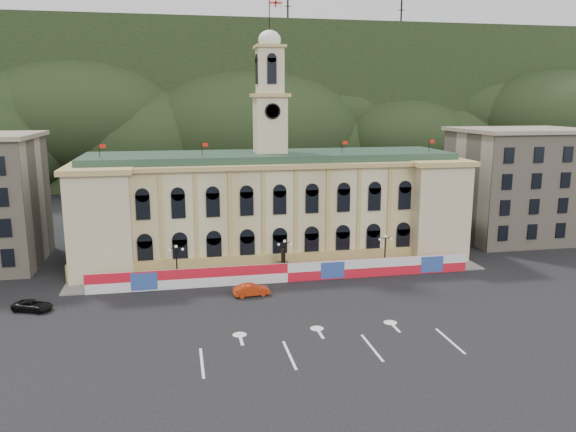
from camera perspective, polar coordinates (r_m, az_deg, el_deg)
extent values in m
plane|color=black|center=(59.42, 2.84, -11.15)|extent=(260.00, 260.00, 0.00)
cube|color=black|center=(183.62, -7.21, 11.18)|extent=(230.00, 70.00, 44.00)
cube|color=#595651|center=(170.34, 5.43, 13.89)|extent=(22.00, 8.00, 14.00)
cube|color=#595651|center=(164.78, -23.89, 11.66)|extent=(16.00, 7.00, 10.00)
cylinder|color=black|center=(173.56, -0.02, 20.53)|extent=(0.50, 0.50, 20.00)
cylinder|color=black|center=(183.57, 11.45, 19.82)|extent=(0.50, 0.50, 20.00)
cube|color=beige|center=(83.77, -1.78, 0.59)|extent=(55.00, 15.00, 14.00)
cube|color=tan|center=(77.66, -0.80, -4.69)|extent=(56.00, 0.80, 2.40)
cube|color=tan|center=(82.69, -1.81, 5.56)|extent=(56.20, 16.20, 0.60)
cube|color=#2A4635|center=(82.62, -1.82, 6.05)|extent=(53.00, 13.00, 1.20)
cube|color=beige|center=(82.29, -18.02, -0.18)|extent=(8.00, 17.00, 14.00)
cube|color=beige|center=(89.70, 13.30, 1.02)|extent=(8.00, 17.00, 14.00)
cube|color=beige|center=(82.31, -1.84, 9.23)|extent=(4.40, 4.40, 8.00)
cube|color=tan|center=(82.25, -1.86, 12.16)|extent=(5.20, 5.20, 0.50)
cube|color=beige|center=(82.35, -1.87, 14.46)|extent=(3.60, 3.60, 6.50)
cube|color=tan|center=(82.59, -1.89, 16.81)|extent=(4.20, 4.20, 0.40)
cylinder|color=black|center=(79.98, -1.57, 10.60)|extent=(2.20, 0.20, 2.20)
ellipsoid|color=white|center=(82.68, -1.89, 17.43)|extent=(3.20, 3.20, 2.72)
cylinder|color=black|center=(83.07, -1.91, 19.63)|extent=(0.12, 0.12, 5.00)
cube|color=white|center=(83.49, -1.26, 20.84)|extent=(1.80, 0.04, 1.20)
cube|color=red|center=(83.46, -1.26, 20.84)|extent=(1.80, 0.02, 0.22)
cube|color=red|center=(83.46, -1.26, 20.84)|extent=(0.22, 0.02, 1.20)
cube|color=tan|center=(102.32, 22.42, 2.86)|extent=(20.00, 16.00, 18.00)
cube|color=gray|center=(101.47, 22.82, 8.05)|extent=(21.00, 17.00, 0.60)
cube|color=red|center=(72.76, -0.04, -5.78)|extent=(50.00, 0.25, 2.50)
cube|color=#2F4B9F|center=(71.49, -14.41, -6.47)|extent=(3.20, 0.05, 2.20)
cube|color=#2F4B9F|center=(73.98, 4.56, -5.52)|extent=(3.20, 0.05, 2.20)
cube|color=#2F4B9F|center=(78.85, 14.43, -4.78)|extent=(3.20, 0.05, 2.20)
cube|color=slate|center=(75.68, -0.45, -6.01)|extent=(56.00, 5.50, 0.16)
cube|color=#595651|center=(75.67, -0.49, -5.37)|extent=(1.40, 1.40, 1.80)
cylinder|color=black|center=(75.20, -0.49, -4.13)|extent=(0.60, 0.60, 1.60)
sphere|color=black|center=(74.96, -0.49, -3.46)|extent=(0.44, 0.44, 0.44)
cylinder|color=black|center=(73.72, -11.16, -6.67)|extent=(0.44, 0.44, 0.30)
cylinder|color=black|center=(73.06, -11.23, -4.99)|extent=(0.18, 0.18, 4.80)
cube|color=black|center=(72.45, -11.30, -3.24)|extent=(1.60, 0.08, 0.08)
sphere|color=silver|center=(72.49, -11.93, -3.38)|extent=(0.36, 0.36, 0.36)
sphere|color=silver|center=(72.48, -10.67, -3.33)|extent=(0.36, 0.36, 0.36)
sphere|color=silver|center=(72.38, -11.31, -3.05)|extent=(0.40, 0.40, 0.40)
cylinder|color=black|center=(74.96, -0.34, -6.13)|extent=(0.44, 0.44, 0.30)
cylinder|color=black|center=(74.31, -0.35, -4.48)|extent=(0.18, 0.18, 4.80)
cube|color=black|center=(73.70, -0.35, -2.76)|extent=(1.60, 0.08, 0.08)
sphere|color=silver|center=(73.60, -0.96, -2.90)|extent=(0.36, 0.36, 0.36)
sphere|color=silver|center=(73.89, 0.26, -2.84)|extent=(0.36, 0.36, 0.36)
sphere|color=silver|center=(73.64, -0.35, -2.57)|extent=(0.40, 0.40, 0.40)
cylinder|color=black|center=(78.71, 9.76, -5.44)|extent=(0.44, 0.44, 0.30)
cylinder|color=black|center=(78.08, 9.81, -3.86)|extent=(0.18, 0.18, 4.80)
cube|color=black|center=(77.51, 9.87, -2.22)|extent=(1.60, 0.08, 0.08)
sphere|color=silver|center=(77.27, 9.31, -2.36)|extent=(0.36, 0.36, 0.36)
sphere|color=silver|center=(77.83, 10.42, -2.29)|extent=(0.36, 0.36, 0.36)
sphere|color=silver|center=(77.45, 9.88, -2.04)|extent=(0.40, 0.40, 0.40)
imported|color=#B22C0C|center=(68.09, -3.73, -7.50)|extent=(2.46, 4.69, 1.44)
imported|color=black|center=(69.41, -24.52, -8.28)|extent=(5.04, 5.80, 1.23)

